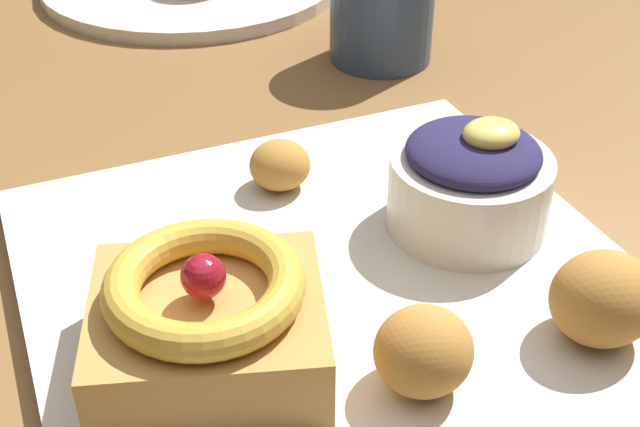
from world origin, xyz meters
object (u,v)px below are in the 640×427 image
object	(u,v)px
berry_ramekin	(470,182)
coffee_mug	(382,3)
fritter_middle	(427,350)
cake_slice	(208,319)
fritter_front	(604,298)
fritter_back	(275,166)
front_plate	(335,288)

from	to	relation	value
berry_ramekin	coffee_mug	size ratio (longest dim) A/B	0.95
berry_ramekin	fritter_middle	distance (m)	0.13
fritter_middle	berry_ramekin	bearing A→B (deg)	50.73
cake_slice	coffee_mug	size ratio (longest dim) A/B	1.33
fritter_front	coffee_mug	bearing A→B (deg)	80.68
coffee_mug	fritter_middle	bearing A→B (deg)	-113.31
cake_slice	berry_ramekin	xyz separation A→B (m)	(0.16, 0.05, 0.00)
cake_slice	fritter_back	xyz separation A→B (m)	(0.08, 0.13, -0.01)
cake_slice	fritter_middle	distance (m)	0.10
cake_slice	berry_ramekin	world-z (taller)	berry_ramekin
berry_ramekin	fritter_front	world-z (taller)	berry_ramekin
berry_ramekin	fritter_back	bearing A→B (deg)	137.54
fritter_back	coffee_mug	distance (m)	0.22
cake_slice	berry_ramekin	size ratio (longest dim) A/B	1.40
berry_ramekin	fritter_front	xyz separation A→B (m)	(0.01, -0.10, -0.01)
front_plate	coffee_mug	size ratio (longest dim) A/B	3.28
berry_ramekin	fritter_back	world-z (taller)	berry_ramekin
coffee_mug	cake_slice	bearing A→B (deg)	-128.36
front_plate	fritter_middle	distance (m)	0.09
front_plate	fritter_back	distance (m)	0.09
fritter_front	fritter_back	size ratio (longest dim) A/B	1.40
fritter_back	coffee_mug	bearing A→B (deg)	47.32
cake_slice	fritter_back	bearing A→B (deg)	58.17
berry_ramekin	cake_slice	bearing A→B (deg)	-163.62
fritter_front	cake_slice	bearing A→B (deg)	162.73
cake_slice	coffee_mug	xyz separation A→B (m)	(0.23, 0.29, 0.01)
fritter_back	coffee_mug	xyz separation A→B (m)	(0.15, 0.16, 0.02)
coffee_mug	fritter_back	bearing A→B (deg)	-132.68
front_plate	fritter_middle	world-z (taller)	fritter_middle
front_plate	berry_ramekin	bearing A→B (deg)	10.02
cake_slice	coffee_mug	world-z (taller)	coffee_mug
fritter_middle	front_plate	bearing A→B (deg)	94.93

